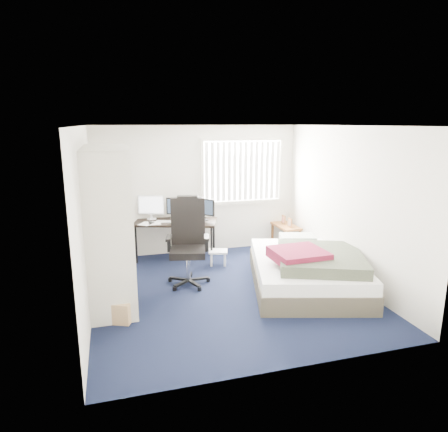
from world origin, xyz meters
name	(u,v)px	position (x,y,z in m)	size (l,w,h in m)	color
ground	(228,291)	(0.00, 0.00, 0.00)	(4.20, 4.20, 0.00)	black
room_shell	(228,195)	(0.00, 0.00, 1.51)	(4.20, 4.20, 4.20)	silver
window_assembly	(243,171)	(0.90, 2.04, 1.60)	(1.72, 0.09, 1.32)	white
closet	(111,208)	(-1.67, 0.27, 1.35)	(0.64, 1.84, 2.22)	beige
desk	(176,219)	(-0.51, 1.75, 0.77)	(1.66, 1.15, 1.21)	black
office_chair	(188,250)	(-0.51, 0.54, 0.54)	(0.79, 0.79, 1.40)	black
footstool	(218,254)	(0.16, 1.18, 0.21)	(0.40, 0.35, 0.27)	white
nightstand	(286,228)	(1.75, 1.75, 0.44)	(0.41, 0.75, 0.68)	brown
bed	(307,269)	(1.25, -0.17, 0.30)	(2.16, 2.54, 0.71)	#433D30
pine_box	(119,311)	(-1.65, -0.51, 0.14)	(0.37, 0.28, 0.28)	tan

